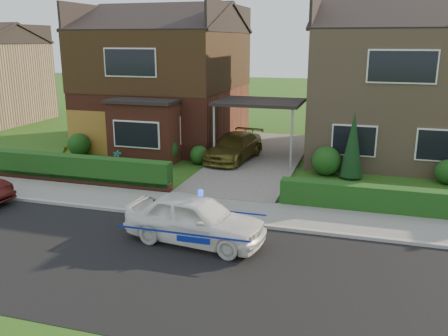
% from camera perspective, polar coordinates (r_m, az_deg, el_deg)
% --- Properties ---
extents(ground, '(120.00, 120.00, 0.00)m').
position_cam_1_polar(ground, '(12.10, -7.59, -11.48)').
color(ground, '#295216').
rests_on(ground, ground).
extents(road, '(60.00, 6.00, 0.02)m').
position_cam_1_polar(road, '(12.10, -7.59, -11.48)').
color(road, black).
rests_on(road, ground).
extents(kerb, '(60.00, 0.16, 0.12)m').
position_cam_1_polar(kerb, '(14.66, -2.71, -6.20)').
color(kerb, '#9E9993').
rests_on(kerb, ground).
extents(sidewalk, '(60.00, 2.00, 0.10)m').
position_cam_1_polar(sidewalk, '(15.59, -1.43, -4.89)').
color(sidewalk, slate).
rests_on(sidewalk, ground).
extents(driveway, '(3.80, 12.00, 0.12)m').
position_cam_1_polar(driveway, '(21.97, 4.16, 1.07)').
color(driveway, '#666059').
rests_on(driveway, ground).
extents(house_left, '(7.50, 9.53, 7.25)m').
position_cam_1_polar(house_left, '(25.92, -7.04, 11.56)').
color(house_left, brown).
rests_on(house_left, ground).
extents(house_right, '(7.50, 8.06, 7.25)m').
position_cam_1_polar(house_right, '(23.90, 19.90, 10.13)').
color(house_right, '#927659').
rests_on(house_right, ground).
extents(carport_link, '(3.80, 3.00, 2.77)m').
position_cam_1_polar(carport_link, '(21.44, 4.27, 7.79)').
color(carport_link, black).
rests_on(carport_link, ground).
extents(garage_door, '(2.20, 0.10, 2.10)m').
position_cam_1_polar(garage_door, '(23.96, -16.05, 4.13)').
color(garage_door, brown).
rests_on(garage_door, ground).
extents(dwarf_wall, '(7.70, 0.25, 0.36)m').
position_cam_1_polar(dwarf_wall, '(19.06, -17.09, -1.40)').
color(dwarf_wall, brown).
rests_on(dwarf_wall, ground).
extents(hedge_left, '(7.50, 0.55, 0.90)m').
position_cam_1_polar(hedge_left, '(19.23, -16.80, -1.80)').
color(hedge_left, '#133511').
rests_on(hedge_left, ground).
extents(hedge_right, '(7.50, 0.55, 0.80)m').
position_cam_1_polar(hedge_right, '(16.14, 20.12, -5.34)').
color(hedge_right, '#133511').
rests_on(hedge_right, ground).
extents(shrub_left_far, '(1.08, 1.08, 1.08)m').
position_cam_1_polar(shrub_left_far, '(23.82, -17.06, 2.74)').
color(shrub_left_far, '#133511').
rests_on(shrub_left_far, ground).
extents(shrub_left_mid, '(1.32, 1.32, 1.32)m').
position_cam_1_polar(shrub_left_mid, '(21.47, -7.30, 2.31)').
color(shrub_left_mid, '#133511').
rests_on(shrub_left_mid, ground).
extents(shrub_left_near, '(0.84, 0.84, 0.84)m').
position_cam_1_polar(shrub_left_near, '(21.22, -2.99, 1.59)').
color(shrub_left_near, '#133511').
rests_on(shrub_left_near, ground).
extents(shrub_right_near, '(1.20, 1.20, 1.20)m').
position_cam_1_polar(shrub_right_near, '(19.85, 12.22, 0.84)').
color(shrub_right_near, '#133511').
rests_on(shrub_right_near, ground).
extents(shrub_right_mid, '(0.96, 0.96, 0.96)m').
position_cam_1_polar(shrub_right_mid, '(20.19, 25.33, -0.42)').
color(shrub_right_mid, '#133511').
rests_on(shrub_right_mid, ground).
extents(conifer_a, '(0.90, 0.90, 2.60)m').
position_cam_1_polar(conifer_a, '(19.45, 15.22, 2.48)').
color(conifer_a, black).
rests_on(conifer_a, ground).
extents(police_car, '(3.60, 4.07, 1.50)m').
position_cam_1_polar(police_car, '(13.01, -3.51, -6.18)').
color(police_car, white).
rests_on(police_car, ground).
extents(driveway_car, '(2.16, 4.22, 1.17)m').
position_cam_1_polar(driveway_car, '(21.49, 1.24, 2.56)').
color(driveway_car, brown).
rests_on(driveway_car, driveway).
extents(potted_plant_a, '(0.42, 0.33, 0.71)m').
position_cam_1_polar(potted_plant_a, '(21.26, -12.68, 1.08)').
color(potted_plant_a, gray).
rests_on(potted_plant_a, ground).
extents(potted_plant_b, '(0.50, 0.48, 0.72)m').
position_cam_1_polar(potted_plant_b, '(22.81, -18.64, 1.61)').
color(potted_plant_b, gray).
rests_on(potted_plant_b, ground).
extents(potted_plant_c, '(0.54, 0.54, 0.79)m').
position_cam_1_polar(potted_plant_c, '(21.56, -9.27, 1.56)').
color(potted_plant_c, gray).
rests_on(potted_plant_c, ground).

